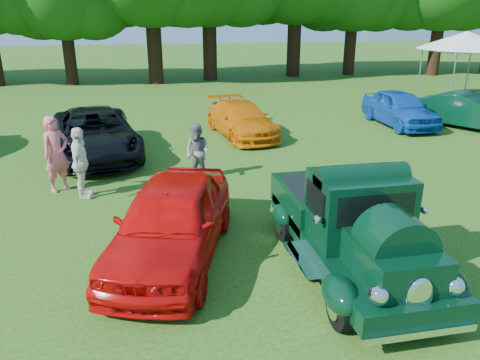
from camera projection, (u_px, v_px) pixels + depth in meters
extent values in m
plane|color=#1C4710|center=(292.00, 252.00, 9.19)|extent=(120.00, 120.00, 0.00)
cylinder|color=black|center=(341.00, 305.00, 6.89)|extent=(0.22, 0.75, 0.75)
cylinder|color=black|center=(443.00, 293.00, 7.20)|extent=(0.22, 0.75, 0.75)
cylinder|color=black|center=(285.00, 223.00, 9.54)|extent=(0.22, 0.75, 0.75)
cylinder|color=black|center=(362.00, 216.00, 9.85)|extent=(0.22, 0.75, 0.75)
cube|color=black|center=(352.00, 244.00, 8.39)|extent=(1.74, 4.55, 0.34)
cube|color=black|center=(392.00, 262.00, 6.99)|extent=(1.11, 1.47, 0.63)
cube|color=black|center=(359.00, 208.00, 8.01)|extent=(1.58, 1.16, 1.21)
cube|color=black|center=(375.00, 210.00, 7.43)|extent=(1.31, 0.06, 0.53)
cube|color=black|center=(325.00, 200.00, 9.57)|extent=(1.74, 2.07, 0.59)
cube|color=black|center=(326.00, 187.00, 9.47)|extent=(1.50, 1.82, 0.05)
ellipsoid|color=black|center=(340.00, 295.00, 6.82)|extent=(0.50, 0.87, 0.50)
ellipsoid|color=black|center=(447.00, 282.00, 7.14)|extent=(0.50, 0.87, 0.50)
ellipsoid|color=black|center=(283.00, 215.00, 9.47)|extent=(0.38, 0.73, 0.42)
ellipsoid|color=black|center=(365.00, 208.00, 9.80)|extent=(0.38, 0.73, 0.42)
ellipsoid|color=white|center=(419.00, 297.00, 6.34)|extent=(0.41, 0.13, 0.60)
sphere|color=white|center=(379.00, 295.00, 6.28)|extent=(0.28, 0.28, 0.28)
sphere|color=white|center=(454.00, 286.00, 6.49)|extent=(0.28, 0.28, 0.28)
cube|color=white|center=(421.00, 333.00, 6.36)|extent=(1.64, 0.11, 0.11)
cube|color=white|center=(307.00, 199.00, 10.66)|extent=(1.64, 0.11, 0.11)
imported|color=#C50908|center=(172.00, 221.00, 8.72)|extent=(3.11, 4.84, 1.53)
imported|color=black|center=(95.00, 133.00, 14.97)|extent=(3.37, 5.70, 1.49)
imported|color=#D76907|center=(242.00, 119.00, 17.42)|extent=(2.36, 4.51, 1.25)
imported|color=#0E419F|center=(400.00, 108.00, 18.97)|extent=(1.69, 4.17, 1.42)
imported|color=black|center=(468.00, 111.00, 18.57)|extent=(3.41, 4.27, 1.36)
imported|color=#DD5B6C|center=(56.00, 154.00, 11.98)|extent=(0.85, 0.83, 1.98)
imported|color=slate|center=(197.00, 152.00, 12.85)|extent=(0.95, 0.95, 1.56)
imported|color=silver|center=(80.00, 163.00, 11.53)|extent=(0.49, 1.08, 1.81)
cube|color=silver|center=(465.00, 50.00, 23.20)|extent=(3.18, 3.18, 0.13)
cone|color=silver|center=(467.00, 40.00, 23.04)|extent=(4.67, 4.67, 0.84)
cylinder|color=slate|center=(453.00, 82.00, 22.08)|extent=(0.06, 0.06, 2.53)
cylinder|color=slate|center=(420.00, 74.00, 24.71)|extent=(0.06, 0.06, 2.53)
cylinder|color=slate|center=(468.00, 73.00, 25.22)|extent=(0.06, 0.06, 2.53)
cylinder|color=#301C10|center=(69.00, 55.00, 28.95)|extent=(0.73, 0.73, 3.67)
cylinder|color=#301C10|center=(154.00, 46.00, 29.27)|extent=(0.93, 0.93, 4.63)
cylinder|color=#301C10|center=(210.00, 44.00, 30.86)|extent=(0.92, 0.92, 4.59)
cylinder|color=#301C10|center=(294.00, 42.00, 32.61)|extent=(0.94, 0.94, 4.71)
cylinder|color=#301C10|center=(350.00, 46.00, 33.45)|extent=(0.81, 0.81, 4.07)
cylinder|color=#301C10|center=(436.00, 45.00, 33.23)|extent=(0.83, 0.83, 4.14)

